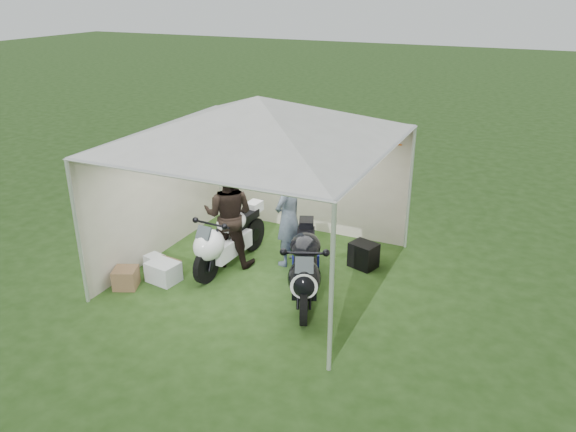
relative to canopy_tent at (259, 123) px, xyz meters
name	(u,v)px	position (x,y,z in m)	size (l,w,h in m)	color
ground	(261,271)	(0.00, -0.03, -2.58)	(80.00, 80.00, 0.00)	#224013
canopy_tent	(259,123)	(0.00, 0.00, 0.00)	(5.66, 5.66, 3.00)	silver
motorcycle_white	(227,238)	(-0.60, -0.13, -2.01)	(0.54, 2.04, 1.00)	black
motorcycle_black	(305,266)	(1.05, -0.59, -1.98)	(1.07, 2.05, 1.06)	black
paddock_stand	(306,261)	(0.68, 0.33, -2.40)	(0.46, 0.29, 0.34)	#1D20D0
person_dark_jacket	(229,215)	(-0.64, 0.03, -1.66)	(0.89, 0.69, 1.83)	black
person_blue_jacket	(289,217)	(0.29, 0.46, -1.71)	(0.63, 0.42, 1.74)	slate
equipment_box	(364,255)	(1.53, 0.87, -2.35)	(0.44, 0.35, 0.44)	black
crate_0	(163,272)	(-1.32, -1.00, -2.41)	(0.50, 0.39, 0.33)	silver
crate_1	(126,278)	(-1.75, -1.42, -2.41)	(0.36, 0.36, 0.33)	brown
crate_2	(155,261)	(-1.75, -0.67, -2.46)	(0.30, 0.25, 0.22)	silver
crate_3	(166,269)	(-1.36, -0.87, -2.43)	(0.44, 0.32, 0.30)	brown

